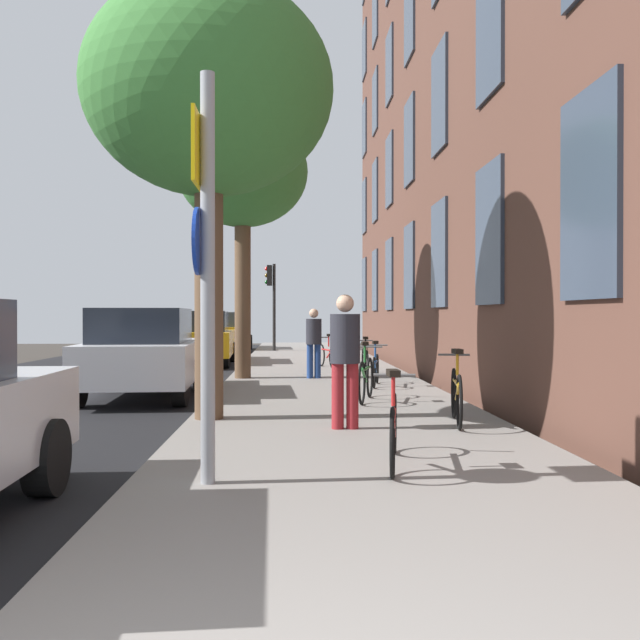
# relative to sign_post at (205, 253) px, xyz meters

# --- Properties ---
(ground_plane) EXTENTS (41.80, 41.80, 0.00)m
(ground_plane) POSITION_rel_sign_post_xyz_m (-2.06, 10.64, -2.02)
(ground_plane) COLOR #332D28
(road_asphalt) EXTENTS (7.00, 38.00, 0.01)m
(road_asphalt) POSITION_rel_sign_post_xyz_m (-4.16, 10.64, -2.02)
(road_asphalt) COLOR black
(road_asphalt) RESTS_ON ground
(sidewalk) EXTENTS (4.20, 38.00, 0.12)m
(sidewalk) POSITION_rel_sign_post_xyz_m (1.44, 10.64, -1.96)
(sidewalk) COLOR gray
(sidewalk) RESTS_ON ground
(building_facade) EXTENTS (0.56, 27.00, 16.93)m
(building_facade) POSITION_rel_sign_post_xyz_m (4.03, 10.14, 6.46)
(building_facade) COLOR #513328
(building_facade) RESTS_ON ground
(sign_post) EXTENTS (0.16, 0.60, 3.39)m
(sign_post) POSITION_rel_sign_post_xyz_m (0.00, 0.00, 0.00)
(sign_post) COLOR gray
(sign_post) RESTS_ON sidewalk
(traffic_light) EXTENTS (0.43, 0.24, 3.39)m
(traffic_light) POSITION_rel_sign_post_xyz_m (-0.00, 21.54, 0.43)
(traffic_light) COLOR black
(traffic_light) RESTS_ON sidewalk
(tree_near) EXTENTS (3.35, 3.35, 5.85)m
(tree_near) POSITION_rel_sign_post_xyz_m (-0.38, 3.63, 2.48)
(tree_near) COLOR brown
(tree_near) RESTS_ON sidewalk
(tree_far) EXTENTS (2.88, 2.88, 5.79)m
(tree_far) POSITION_rel_sign_post_xyz_m (-0.33, 9.69, 2.60)
(tree_far) COLOR brown
(tree_far) RESTS_ON sidewalk
(bicycle_0) EXTENTS (0.46, 1.68, 0.90)m
(bicycle_0) POSITION_rel_sign_post_xyz_m (1.66, 0.63, -1.55)
(bicycle_0) COLOR black
(bicycle_0) RESTS_ON sidewalk
(bicycle_1) EXTENTS (0.46, 1.67, 0.97)m
(bicycle_1) POSITION_rel_sign_post_xyz_m (2.83, 3.03, -1.53)
(bicycle_1) COLOR black
(bicycle_1) RESTS_ON sidewalk
(bicycle_2) EXTENTS (0.54, 1.64, 0.97)m
(bicycle_2) POSITION_rel_sign_post_xyz_m (1.93, 5.43, -1.53)
(bicycle_2) COLOR black
(bicycle_2) RESTS_ON sidewalk
(bicycle_3) EXTENTS (0.46, 1.56, 0.89)m
(bicycle_3) POSITION_rel_sign_post_xyz_m (2.39, 7.83, -1.56)
(bicycle_3) COLOR black
(bicycle_3) RESTS_ON sidewalk
(bicycle_4) EXTENTS (0.42, 1.62, 0.90)m
(bicycle_4) POSITION_rel_sign_post_xyz_m (2.44, 10.23, -1.56)
(bicycle_4) COLOR black
(bicycle_4) RESTS_ON sidewalk
(bicycle_5) EXTENTS (0.55, 1.63, 0.90)m
(bicycle_5) POSITION_rel_sign_post_xyz_m (1.69, 12.63, -1.56)
(bicycle_5) COLOR black
(bicycle_5) RESTS_ON sidewalk
(pedestrian_0) EXTENTS (0.51, 0.51, 1.64)m
(pedestrian_0) POSITION_rel_sign_post_xyz_m (1.38, 2.71, -0.96)
(pedestrian_0) COLOR maroon
(pedestrian_0) RESTS_ON sidewalk
(pedestrian_1) EXTENTS (0.42, 0.42, 1.53)m
(pedestrian_1) POSITION_rel_sign_post_xyz_m (1.23, 9.56, -1.03)
(pedestrian_1) COLOR navy
(pedestrian_1) RESTS_ON sidewalk
(car_1) EXTENTS (2.03, 4.10, 1.62)m
(car_1) POSITION_rel_sign_post_xyz_m (-1.92, 6.92, -1.18)
(car_1) COLOR silver
(car_1) RESTS_ON road_asphalt
(car_2) EXTENTS (2.05, 4.48, 1.62)m
(car_2) POSITION_rel_sign_post_xyz_m (-1.95, 15.24, -1.18)
(car_2) COLOR orange
(car_2) RESTS_ON road_asphalt
(car_3) EXTENTS (1.93, 4.51, 1.62)m
(car_3) POSITION_rel_sign_post_xyz_m (-1.85, 23.58, -1.18)
(car_3) COLOR orange
(car_3) RESTS_ON road_asphalt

